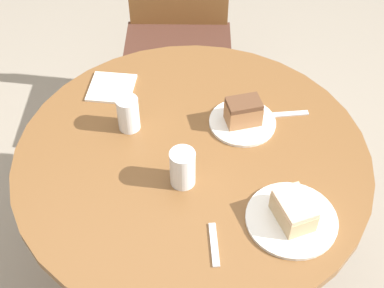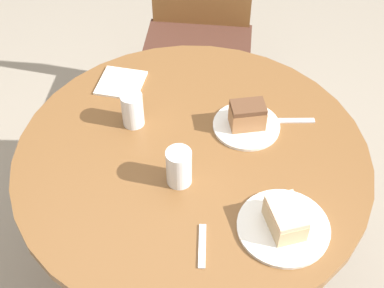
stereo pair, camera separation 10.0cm
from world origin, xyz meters
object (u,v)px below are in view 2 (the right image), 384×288
object	(u,v)px
plate_far	(283,227)
glass_water	(179,169)
cake_slice_near	(247,115)
plate_near	(246,126)
cake_slice_far	(285,218)
chair	(198,37)
glass_lemonade	(133,111)

from	to	relation	value
plate_far	glass_water	distance (m)	0.32
cake_slice_near	plate_far	bearing A→B (deg)	-71.92
plate_near	cake_slice_far	world-z (taller)	cake_slice_far
cake_slice_far	glass_water	distance (m)	0.31
plate_far	cake_slice_far	world-z (taller)	cake_slice_far
plate_near	cake_slice_near	bearing A→B (deg)	0.00
chair	plate_near	bearing A→B (deg)	-74.04
plate_near	chair	bearing A→B (deg)	107.11
plate_near	glass_lemonade	size ratio (longest dim) A/B	1.84
chair	glass_lemonade	size ratio (longest dim) A/B	7.96
cake_slice_near	cake_slice_far	bearing A→B (deg)	-71.92
chair	plate_far	size ratio (longest dim) A/B	3.68
chair	cake_slice_far	world-z (taller)	chair
chair	glass_water	world-z (taller)	chair
plate_far	chair	bearing A→B (deg)	107.41
plate_far	glass_water	xyz separation A→B (m)	(-0.29, 0.12, 0.05)
chair	plate_far	bearing A→B (deg)	-73.74
chair	plate_far	distance (m)	1.23
chair	plate_near	xyz separation A→B (m)	(0.24, -0.79, 0.26)
cake_slice_far	glass_lemonade	distance (m)	0.57
plate_far	glass_lemonade	xyz separation A→B (m)	(-0.46, 0.33, 0.04)
chair	glass_water	distance (m)	1.07
plate_far	plate_near	bearing A→B (deg)	108.08
chair	cake_slice_far	bearing A→B (deg)	-73.74
plate_near	glass_lemonade	xyz separation A→B (m)	(-0.34, -0.03, 0.04)
glass_lemonade	glass_water	distance (m)	0.27
plate_near	cake_slice_near	distance (m)	0.05
chair	glass_lemonade	distance (m)	0.87
cake_slice_near	glass_lemonade	distance (m)	0.34
plate_near	plate_far	world-z (taller)	same
chair	glass_water	size ratio (longest dim) A/B	7.73
plate_far	cake_slice_near	size ratio (longest dim) A/B	2.05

